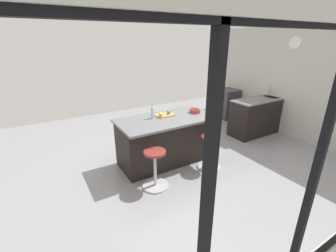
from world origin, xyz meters
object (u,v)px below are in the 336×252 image
at_px(oven_range, 227,104).
at_px(kitchen_island, 165,140).
at_px(stool_middle, 155,170).
at_px(cutting_board, 165,115).
at_px(apple_green, 169,112).
at_px(apple_yellow, 161,115).
at_px(fruit_bowl, 195,111).
at_px(stool_by_window, 210,153).
at_px(water_bottle, 153,112).

bearing_deg(oven_range, kitchen_island, 24.97).
height_order(stool_middle, cutting_board, cutting_board).
bearing_deg(apple_green, stool_middle, 46.76).
height_order(stool_middle, apple_yellow, apple_yellow).
bearing_deg(apple_yellow, fruit_bowl, 174.46).
relative_size(apple_yellow, fruit_bowl, 0.39).
distance_m(stool_by_window, stool_middle, 1.17).
distance_m(stool_by_window, apple_yellow, 1.19).
xyz_separation_m(stool_by_window, fruit_bowl, (-0.09, -0.63, 0.66)).
xyz_separation_m(kitchen_island, fruit_bowl, (-0.68, 0.03, 0.50)).
distance_m(water_bottle, fruit_bowl, 0.91).
distance_m(kitchen_island, apple_green, 0.55).
xyz_separation_m(kitchen_island, stool_middle, (0.59, 0.66, -0.16)).
xyz_separation_m(stool_by_window, water_bottle, (0.81, -0.75, 0.74)).
bearing_deg(stool_middle, kitchen_island, -131.54).
bearing_deg(oven_range, apple_yellow, 23.75).
xyz_separation_m(apple_yellow, water_bottle, (0.14, -0.05, 0.06)).
bearing_deg(fruit_bowl, kitchen_island, -2.57).
bearing_deg(apple_green, fruit_bowl, 165.12).
distance_m(apple_yellow, fruit_bowl, 0.76).
bearing_deg(fruit_bowl, water_bottle, -7.65).
bearing_deg(oven_range, water_bottle, 22.11).
bearing_deg(kitchen_island, apple_yellow, -28.08).
bearing_deg(apple_yellow, cutting_board, -152.63).
height_order(apple_green, water_bottle, water_bottle).
bearing_deg(water_bottle, apple_green, -176.70).
height_order(stool_middle, water_bottle, water_bottle).
bearing_deg(apple_yellow, stool_by_window, 133.43).
relative_size(kitchen_island, fruit_bowl, 8.48).
distance_m(apple_green, fruit_bowl, 0.55).
xyz_separation_m(apple_green, fruit_bowl, (-0.54, 0.14, -0.02)).
height_order(stool_by_window, apple_green, apple_green).
bearing_deg(stool_by_window, water_bottle, -42.84).
bearing_deg(apple_green, stool_by_window, 119.92).
bearing_deg(water_bottle, stool_by_window, 137.16).
distance_m(oven_range, stool_middle, 4.22).
bearing_deg(stool_by_window, stool_middle, 0.00).
bearing_deg(stool_middle, apple_yellow, -125.64).
distance_m(apple_yellow, apple_green, 0.23).
relative_size(oven_range, apple_green, 11.05).
bearing_deg(kitchen_island, apple_green, -141.57).
xyz_separation_m(kitchen_island, cutting_board, (-0.05, -0.11, 0.47)).
bearing_deg(fruit_bowl, stool_by_window, 81.89).
relative_size(cutting_board, fruit_bowl, 1.64).
bearing_deg(oven_range, stool_by_window, 40.10).
bearing_deg(apple_green, water_bottle, 3.30).
distance_m(cutting_board, water_bottle, 0.30).
height_order(apple_yellow, apple_green, apple_yellow).
xyz_separation_m(kitchen_island, apple_green, (-0.14, -0.11, 0.52)).
xyz_separation_m(stool_middle, apple_yellow, (-0.51, -0.70, 0.68)).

